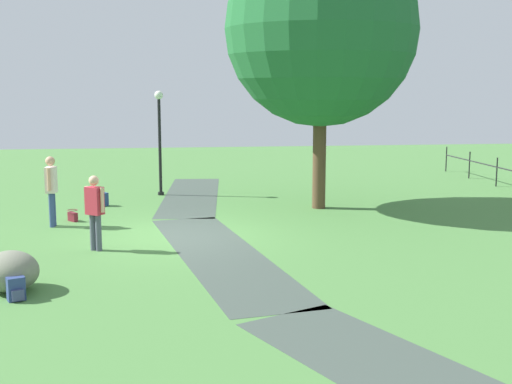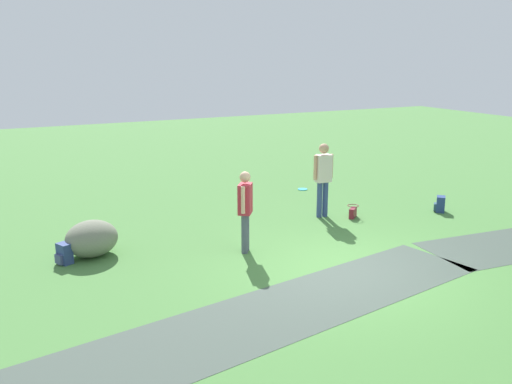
{
  "view_description": "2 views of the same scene",
  "coord_description": "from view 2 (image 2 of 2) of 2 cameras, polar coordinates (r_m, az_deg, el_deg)",
  "views": [
    {
      "loc": [
        15.67,
        -0.15,
        3.51
      ],
      "look_at": [
        0.24,
        1.88,
        1.06
      ],
      "focal_mm": 46.51,
      "sensor_mm": 36.0,
      "label": 1
    },
    {
      "loc": [
        5.78,
        7.72,
        3.9
      ],
      "look_at": [
        1.25,
        -1.28,
        1.35
      ],
      "focal_mm": 38.88,
      "sensor_mm": 36.0,
      "label": 2
    }
  ],
  "objects": [
    {
      "name": "spare_backpack_on_lawn",
      "position": [
        14.66,
        18.42,
        -1.21
      ],
      "size": [
        0.35,
        0.35,
        0.4
      ],
      "color": "navy",
      "rests_on": "ground"
    },
    {
      "name": "ground_plane",
      "position": [
        10.41,
        9.43,
        -8.04
      ],
      "size": [
        48.0,
        48.0,
        0.0
      ],
      "primitive_type": "plane",
      "color": "#487B3C"
    },
    {
      "name": "handbag_on_grass",
      "position": [
        13.64,
        9.94,
        -2.04
      ],
      "size": [
        0.38,
        0.38,
        0.31
      ],
      "color": "maroon",
      "rests_on": "ground"
    },
    {
      "name": "man_near_boulder",
      "position": [
        10.94,
        -1.12,
        -1.46
      ],
      "size": [
        0.41,
        0.43,
        1.65
      ],
      "color": "#4C5162",
      "rests_on": "ground"
    },
    {
      "name": "lawn_boulder",
      "position": [
        11.37,
        -16.55,
        -4.6
      ],
      "size": [
        1.4,
        1.37,
        0.71
      ],
      "color": "slate",
      "rests_on": "ground"
    },
    {
      "name": "frisbee_on_grass",
      "position": [
        16.26,
        4.81,
        0.29
      ],
      "size": [
        0.28,
        0.28,
        0.02
      ],
      "color": "#2AABD2",
      "rests_on": "ground"
    },
    {
      "name": "backpack_by_boulder",
      "position": [
        11.16,
        -19.13,
        -6.04
      ],
      "size": [
        0.33,
        0.34,
        0.4
      ],
      "color": "navy",
      "rests_on": "ground"
    },
    {
      "name": "footpath_segment_mid",
      "position": [
        8.78,
        2.51,
        -12.19
      ],
      "size": [
        8.17,
        3.04,
        0.01
      ],
      "color": "#3D4941",
      "rests_on": "ground"
    },
    {
      "name": "woman_with_handbag",
      "position": [
        13.38,
        6.92,
        1.81
      ],
      "size": [
        0.52,
        0.26,
        1.8
      ],
      "color": "navy",
      "rests_on": "ground"
    }
  ]
}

